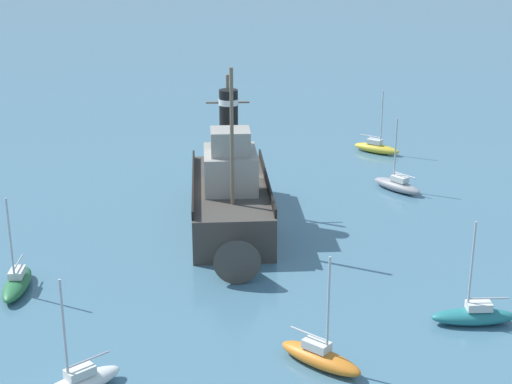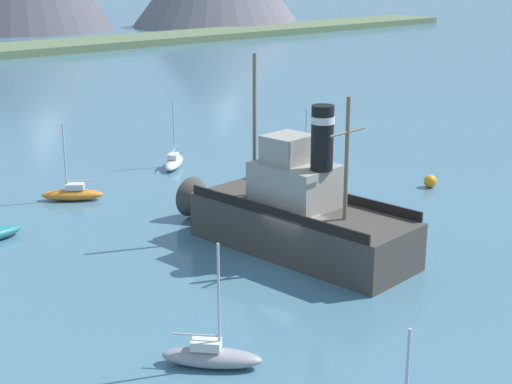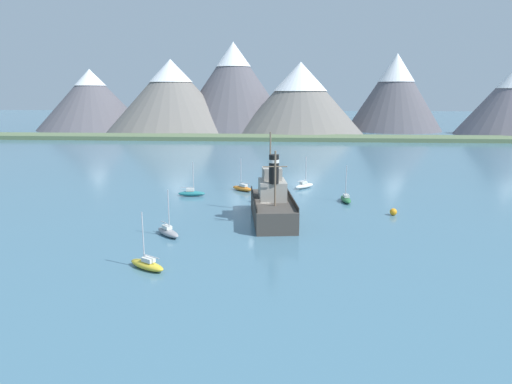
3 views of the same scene
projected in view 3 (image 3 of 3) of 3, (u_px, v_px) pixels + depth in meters
ground_plane at (260, 222)px, 52.00m from camera, size 600.00×600.00×0.00m
mountain_ridge at (259, 93)px, 167.61m from camera, size 190.41×57.60×32.59m
shoreline_strip at (277, 138)px, 139.92m from camera, size 240.00×12.00×1.20m
old_tugboat at (272, 204)px, 52.92m from camera, size 5.86×14.71×9.90m
sailboat_teal at (192, 193)px, 64.81m from camera, size 3.88×1.44×4.90m
sailboat_grey at (168, 232)px, 47.00m from camera, size 3.40×3.53×4.90m
sailboat_orange at (243, 188)px, 68.13m from camera, size 3.72×3.13×4.90m
sailboat_green at (346, 199)px, 61.33m from camera, size 1.47×3.89×4.90m
sailboat_white at (304, 185)px, 69.97m from camera, size 3.46×3.47×4.90m
sailboat_yellow at (147, 264)px, 38.16m from camera, size 3.81×2.94×4.90m
mooring_buoy at (393, 212)px, 54.72m from camera, size 0.85×0.85×0.85m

